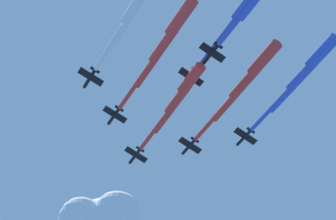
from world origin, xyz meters
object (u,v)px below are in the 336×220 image
Objects in this scene: jet_starboard_mid at (301,76)px; jet_lead at (176,100)px; jet_port_outer at (247,2)px; jet_port_inner at (163,45)px; jet_port_mid at (133,7)px; jet_starboard_inner at (244,83)px.

jet_lead is at bearing -155.13° from jet_starboard_mid.
jet_port_outer is (38.37, -15.25, 3.45)m from jet_lead.
jet_port_inner is 28.25m from jet_port_outer.
jet_lead is at bearing 118.61° from jet_port_inner.
jet_port_mid is 0.96× the size of jet_starboard_mid.
jet_port_inner is at bearing 100.66° from jet_port_mid.
jet_lead is 41.44m from jet_port_outer.
jet_lead is 0.95× the size of jet_starboard_mid.
jet_lead is 22.21m from jet_starboard_inner.
jet_starboard_mid is (36.03, 16.71, 0.64)m from jet_lead.
jet_starboard_mid reaches higher than jet_starboard_inner.
jet_port_outer reaches higher than jet_starboard_inner.
jet_port_inner is at bearing -61.39° from jet_lead.
jet_lead is 21.86m from jet_port_inner.
jet_lead is 0.92× the size of jet_port_outer.
jet_starboard_mid is at bearing 54.43° from jet_port_inner.
jet_starboard_inner is at bearing 80.57° from jet_port_mid.
jet_lead is at bearing 158.32° from jet_port_outer.
jet_starboard_inner is at bearing 68.95° from jet_port_inner.
jet_lead is at bearing -159.40° from jet_starboard_inner.
jet_starboard_inner reaches higher than jet_lead.
jet_starboard_mid is at bearing 94.18° from jet_port_outer.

